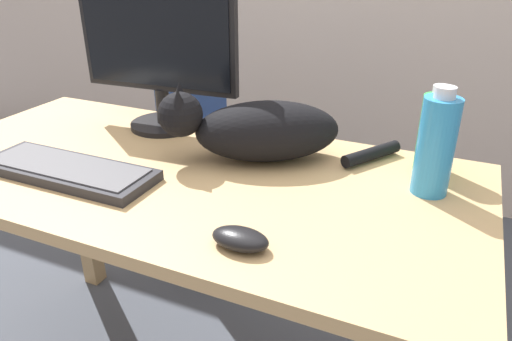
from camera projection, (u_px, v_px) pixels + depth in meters
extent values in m
cube|color=tan|center=(182.00, 175.00, 1.17)|extent=(1.43, 0.69, 0.03)
cube|color=tan|center=(82.00, 203.00, 1.81)|extent=(0.06, 0.06, 0.73)
cube|color=tan|center=(446.00, 297.00, 1.33)|extent=(0.06, 0.06, 0.73)
cylinder|color=black|center=(231.00, 246.00, 2.15)|extent=(0.48, 0.48, 0.04)
cylinder|color=black|center=(230.00, 209.00, 2.06)|extent=(0.06, 0.06, 0.43)
cylinder|color=navy|center=(229.00, 158.00, 1.96)|extent=(0.44, 0.44, 0.06)
cube|color=navy|center=(193.00, 96.00, 1.96)|extent=(0.14, 0.36, 0.40)
cylinder|color=black|center=(165.00, 124.00, 1.43)|extent=(0.20, 0.20, 0.01)
cylinder|color=black|center=(163.00, 106.00, 1.41)|extent=(0.04, 0.04, 0.10)
cube|color=black|center=(157.00, 37.00, 1.32)|extent=(0.48, 0.05, 0.30)
cube|color=black|center=(154.00, 38.00, 1.31)|extent=(0.45, 0.03, 0.27)
cube|color=#232328|center=(68.00, 171.00, 1.13)|extent=(0.44, 0.15, 0.02)
cube|color=#515156|center=(67.00, 165.00, 1.12)|extent=(0.40, 0.12, 0.00)
ellipsoid|color=black|center=(267.00, 131.00, 1.19)|extent=(0.40, 0.33, 0.15)
sphere|color=black|center=(180.00, 114.00, 1.15)|extent=(0.11, 0.11, 0.11)
cone|color=black|center=(178.00, 98.00, 1.10)|extent=(0.04, 0.04, 0.04)
cone|color=black|center=(180.00, 91.00, 1.16)|extent=(0.04, 0.04, 0.04)
cylinder|color=black|center=(371.00, 154.00, 1.20)|extent=(0.12, 0.17, 0.03)
ellipsoid|color=black|center=(240.00, 239.00, 0.86)|extent=(0.11, 0.06, 0.04)
cylinder|color=#2D8CD1|center=(436.00, 147.00, 1.01)|extent=(0.08, 0.08, 0.22)
cylinder|color=silver|center=(445.00, 92.00, 0.96)|extent=(0.04, 0.04, 0.02)
cylinder|color=green|center=(435.00, 134.00, 1.12)|extent=(0.08, 0.08, 0.19)
cylinder|color=silver|center=(442.00, 91.00, 1.08)|extent=(0.04, 0.04, 0.02)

